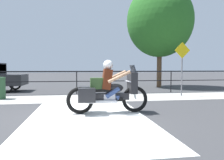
{
  "coord_description": "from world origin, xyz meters",
  "views": [
    {
      "loc": [
        0.06,
        -6.18,
        1.33
      ],
      "look_at": [
        1.25,
        1.38,
        0.91
      ],
      "focal_mm": 35.0,
      "sensor_mm": 36.0,
      "label": 1
    }
  ],
  "objects": [
    {
      "name": "tree_behind_sign",
      "position": [
        5.65,
        8.29,
        4.56
      ],
      "size": [
        4.51,
        4.51,
        7.04
      ],
      "color": "brown",
      "rests_on": "ground"
    },
    {
      "name": "street_sign",
      "position": [
        4.94,
        3.54,
        1.62
      ],
      "size": [
        0.76,
        0.06,
        2.55
      ],
      "color": "slate",
      "rests_on": "ground"
    },
    {
      "name": "fence_railing",
      "position": [
        0.0,
        5.09,
        0.93
      ],
      "size": [
        36.0,
        0.05,
        1.18
      ],
      "color": "black",
      "rests_on": "ground"
    },
    {
      "name": "crosswalk_band",
      "position": [
        0.31,
        -0.2,
        0.0
      ],
      "size": [
        3.14,
        6.0,
        0.01
      ],
      "primitive_type": "cube",
      "color": "silver",
      "rests_on": "ground"
    },
    {
      "name": "motorcycle",
      "position": [
        0.91,
        0.16,
        0.69
      ],
      "size": [
        2.42,
        0.76,
        1.57
      ],
      "rotation": [
        0.0,
        0.0,
        0.04
      ],
      "color": "black",
      "rests_on": "ground"
    },
    {
      "name": "ground_plane",
      "position": [
        0.0,
        0.0,
        0.0
      ],
      "size": [
        120.0,
        120.0,
        0.0
      ],
      "primitive_type": "plane",
      "color": "#38383A"
    },
    {
      "name": "sidewalk_band",
      "position": [
        0.0,
        3.4,
        0.01
      ],
      "size": [
        44.0,
        2.4,
        0.01
      ],
      "primitive_type": "cube",
      "color": "#A8A59E",
      "rests_on": "ground"
    }
  ]
}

